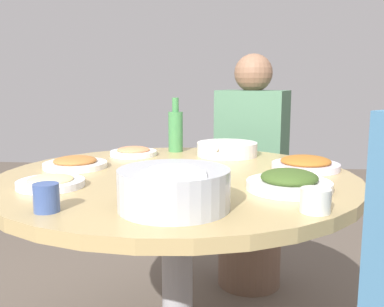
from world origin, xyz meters
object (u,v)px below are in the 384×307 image
(round_dining_table, at_px, (177,200))
(dish_shrimp, at_px, (133,152))
(rice_bowl, at_px, (174,188))
(green_bottle, at_px, (176,130))
(dish_greens, at_px, (289,182))
(dish_noodles, at_px, (51,182))
(dish_tofu_braise, at_px, (75,163))
(soup_bowl, at_px, (227,149))
(dish_stirfry, at_px, (306,164))
(tea_cup_near, at_px, (315,200))
(tea_cup_far, at_px, (46,198))
(stool_for_diner_right, at_px, (250,243))
(diner_right, at_px, (252,142))

(round_dining_table, bearing_deg, dish_shrimp, 123.15)
(rice_bowl, xyz_separation_m, green_bottle, (-0.12, 0.87, 0.04))
(dish_greens, xyz_separation_m, dish_shrimp, (-0.59, 0.53, -0.01))
(dish_noodles, distance_m, green_bottle, 0.75)
(dish_tofu_braise, bearing_deg, green_bottle, 52.24)
(rice_bowl, xyz_separation_m, soup_bowl, (0.11, 0.79, -0.03))
(dish_greens, bearing_deg, dish_tofu_braise, 161.20)
(round_dining_table, bearing_deg, dish_noodles, -149.35)
(round_dining_table, xyz_separation_m, rice_bowl, (0.05, -0.39, 0.14))
(dish_greens, height_order, dish_shrimp, dish_greens)
(green_bottle, bearing_deg, dish_stirfry, -33.82)
(round_dining_table, distance_m, soup_bowl, 0.44)
(tea_cup_near, bearing_deg, tea_cup_far, -174.37)
(dish_shrimp, relative_size, tea_cup_near, 2.66)
(soup_bowl, relative_size, stool_for_diner_right, 0.61)
(dish_tofu_braise, bearing_deg, tea_cup_near, -30.96)
(round_dining_table, bearing_deg, tea_cup_far, -119.59)
(rice_bowl, bearing_deg, soup_bowl, 82.02)
(dish_greens, bearing_deg, round_dining_table, 154.31)
(rice_bowl, height_order, tea_cup_near, rice_bowl)
(round_dining_table, distance_m, dish_stirfry, 0.48)
(dish_shrimp, distance_m, tea_cup_far, 0.81)
(tea_cup_near, bearing_deg, dish_greens, 100.06)
(rice_bowl, bearing_deg, diner_right, 79.21)
(dish_greens, bearing_deg, dish_noodles, -176.92)
(dish_stirfry, distance_m, tea_cup_far, 0.91)
(dish_greens, distance_m, green_bottle, 0.78)
(dish_stirfry, distance_m, stool_for_diner_right, 0.88)
(rice_bowl, height_order, green_bottle, green_bottle)
(rice_bowl, relative_size, dish_greens, 1.13)
(soup_bowl, relative_size, dish_shrimp, 1.38)
(green_bottle, bearing_deg, rice_bowl, -82.14)
(rice_bowl, bearing_deg, round_dining_table, 97.02)
(soup_bowl, bearing_deg, tea_cup_far, -116.00)
(round_dining_table, bearing_deg, dish_tofu_braise, 168.06)
(dish_shrimp, height_order, tea_cup_near, tea_cup_near)
(dish_stirfry, bearing_deg, dish_noodles, -156.58)
(soup_bowl, height_order, green_bottle, green_bottle)
(round_dining_table, distance_m, dish_noodles, 0.42)
(green_bottle, bearing_deg, dish_noodles, -111.88)
(dish_noodles, distance_m, stool_for_diner_right, 1.31)
(dish_greens, distance_m, tea_cup_near, 0.22)
(tea_cup_far, bearing_deg, dish_stirfry, 39.89)
(rice_bowl, xyz_separation_m, tea_cup_near, (0.34, 0.01, -0.02))
(soup_bowl, distance_m, tea_cup_near, 0.81)
(dish_greens, bearing_deg, dish_stirfry, 73.24)
(dish_stirfry, distance_m, dish_noodles, 0.86)
(soup_bowl, relative_size, dish_tofu_braise, 1.19)
(diner_right, bearing_deg, green_bottle, -137.55)
(dish_noodles, distance_m, tea_cup_far, 0.26)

